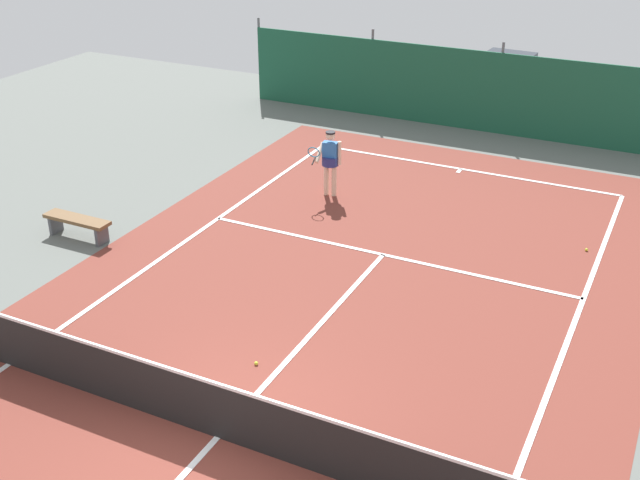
{
  "coord_description": "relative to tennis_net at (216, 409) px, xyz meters",
  "views": [
    {
      "loc": [
        5.34,
        -7.46,
        7.75
      ],
      "look_at": [
        -0.72,
        4.83,
        0.9
      ],
      "focal_mm": 44.47,
      "sensor_mm": 36.0,
      "label": 1
    }
  ],
  "objects": [
    {
      "name": "courtside_bench",
      "position": [
        -6.31,
        4.2,
        -0.14
      ],
      "size": [
        1.6,
        0.4,
        0.49
      ],
      "color": "brown",
      "rests_on": "ground"
    },
    {
      "name": "ground_plane",
      "position": [
        0.0,
        0.0,
        -0.51
      ],
      "size": [
        36.0,
        36.0,
        0.0
      ],
      "primitive_type": "plane",
      "color": "slate"
    },
    {
      "name": "tennis_ball_midcourt",
      "position": [
        -0.41,
        1.8,
        -0.48
      ],
      "size": [
        0.07,
        0.07,
        0.07
      ],
      "primitive_type": "sphere",
      "color": "#CCDB33",
      "rests_on": "ground"
    },
    {
      "name": "tennis_net",
      "position": [
        0.0,
        0.0,
        0.0
      ],
      "size": [
        10.12,
        0.1,
        1.1
      ],
      "color": "black",
      "rests_on": "ground"
    },
    {
      "name": "tennis_player",
      "position": [
        -2.39,
        8.78,
        0.45
      ],
      "size": [
        0.65,
        0.79,
        1.64
      ],
      "rotation": [
        0.0,
        0.0,
        3.28
      ],
      "color": "beige",
      "rests_on": "ground"
    },
    {
      "name": "back_fence",
      "position": [
        -0.0,
        15.73,
        0.16
      ],
      "size": [
        16.3,
        0.98,
        2.7
      ],
      "color": "#195138",
      "rests_on": "ground"
    },
    {
      "name": "court_surface",
      "position": [
        0.0,
        0.0,
        -0.51
      ],
      "size": [
        11.02,
        26.6,
        0.01
      ],
      "color": "brown",
      "rests_on": "ground"
    },
    {
      "name": "parked_car",
      "position": [
        -0.5,
        17.97,
        0.33
      ],
      "size": [
        2.21,
        4.3,
        1.68
      ],
      "rotation": [
        0.0,
        0.0,
        -0.06
      ],
      "color": "maroon",
      "rests_on": "ground"
    },
    {
      "name": "tennis_ball_near_player",
      "position": [
        3.82,
        8.48,
        -0.48
      ],
      "size": [
        0.07,
        0.07,
        0.07
      ],
      "primitive_type": "sphere",
      "color": "#CCDB33",
      "rests_on": "ground"
    }
  ]
}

